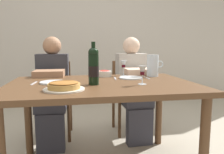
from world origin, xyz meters
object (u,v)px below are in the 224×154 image
Objects in this scene: wine_bottle at (94,66)px; water_pitcher at (153,67)px; salad_bowl at (104,73)px; diner_left at (52,87)px; wine_glass_left_diner at (142,72)px; baked_tart at (64,86)px; dinner_plate_right_setting at (53,82)px; chair_right at (128,91)px; diner_right at (134,85)px; wine_glass_right_diner at (123,65)px; dining_table at (102,94)px; chair_left at (55,94)px; dinner_plate_left_setting at (131,78)px.

wine_bottle is 1.54× the size of water_pitcher.
salad_bowl is 0.62m from diner_left.
water_pitcher is 0.50m from wine_glass_left_diner.
baked_tart is 1.32× the size of dinner_plate_right_setting.
salad_bowl is 0.70m from chair_right.
wine_glass_left_diner is 1.10m from chair_right.
diner_right is (0.53, 0.73, -0.29)m from wine_bottle.
wine_bottle reaches higher than wine_glass_right_diner.
chair_right is (0.90, 0.25, -0.12)m from diner_left.
wine_glass_right_diner is at bearing 92.60° from wine_glass_left_diner.
diner_right is at bearing 55.42° from dining_table.
diner_left is at bearing -0.89° from diner_right.
diner_left and diner_right have the same top height.
wine_glass_left_diner reaches higher than chair_left.
water_pitcher is 1.08m from diner_left.
wine_bottle is 2.13× the size of wine_glass_right_diner.
water_pitcher reaches higher than wine_glass_left_diner.
wine_bottle reaches higher than salad_bowl.
salad_bowl is at bearing 138.30° from chair_left.
wine_glass_right_diner is at bearing 149.43° from chair_left.
chair_right is at bearing 44.79° from dinner_plate_right_setting.
dining_table is 5.36× the size of baked_tart.
wine_glass_right_diner reaches higher than wine_glass_left_diner.
dinner_plate_right_setting is 1.21m from chair_right.
baked_tart is (-0.84, -0.55, -0.07)m from water_pitcher.
salad_bowl is at bearing 171.25° from water_pitcher.
baked_tart is 1.81× the size of wine_glass_right_diner.
dining_table is at bearing 61.75° from chair_right.
wine_glass_right_diner is at bearing 56.47° from dining_table.
chair_left is at bearing 149.81° from water_pitcher.
dinner_plate_right_setting is (-0.69, -0.14, 0.00)m from dinner_plate_left_setting.
chair_left is (-0.06, 0.82, -0.27)m from dinner_plate_right_setting.
baked_tart is 0.24× the size of diner_left.
dinner_plate_left_setting is at bearing 36.49° from wine_bottle.
baked_tart is 0.32× the size of chair_right.
wine_bottle is 0.94m from diner_right.
water_pitcher is 0.48m from salad_bowl.
salad_bowl is 0.91× the size of wine_glass_right_diner.
diner_right reaches higher than wine_glass_left_diner.
chair_right is at bearing 81.75° from wine_glass_left_diner.
baked_tart is 1.39m from chair_right.
baked_tart is at bearing 100.22° from chair_left.
water_pitcher reaches higher than wine_glass_right_diner.
dinner_plate_right_setting is (-0.46, -0.31, -0.03)m from salad_bowl.
water_pitcher is 0.28m from dinner_plate_left_setting.
wine_glass_left_diner is at bearing -89.91° from dinner_plate_left_setting.
wine_glass_right_diner is at bearing 10.54° from salad_bowl.
diner_left reaches higher than wine_glass_right_diner.
diner_right reaches higher than chair_right.
dinner_plate_left_setting is 0.50m from diner_right.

